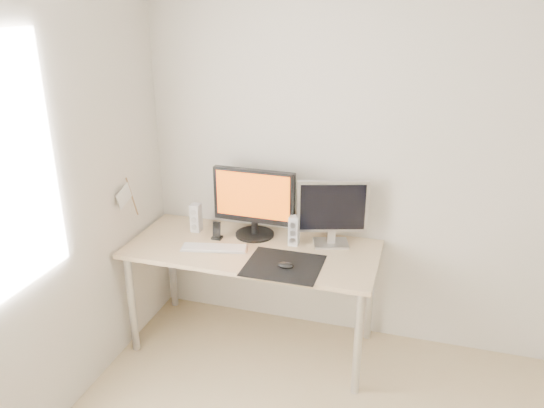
{
  "coord_description": "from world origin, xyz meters",
  "views": [
    {
      "loc": [
        0.07,
        -1.52,
        2.22
      ],
      "look_at": [
        -0.82,
        1.46,
        1.01
      ],
      "focal_mm": 35.0,
      "sensor_mm": 36.0,
      "label": 1
    }
  ],
  "objects_px": {
    "mouse": "(286,265)",
    "desk": "(252,258)",
    "main_monitor": "(254,201)",
    "speaker_left": "(196,218)",
    "phone_dock": "(217,234)",
    "speaker_right": "(294,231)",
    "second_monitor": "(332,210)",
    "keyboard": "(214,248)"
  },
  "relations": [
    {
      "from": "main_monitor",
      "to": "second_monitor",
      "type": "bearing_deg",
      "value": 1.96
    },
    {
      "from": "phone_dock",
      "to": "second_monitor",
      "type": "bearing_deg",
      "value": 9.97
    },
    {
      "from": "speaker_left",
      "to": "speaker_right",
      "type": "bearing_deg",
      "value": -1.4
    },
    {
      "from": "second_monitor",
      "to": "speaker_left",
      "type": "distance_m",
      "value": 0.93
    },
    {
      "from": "desk",
      "to": "speaker_left",
      "type": "relative_size",
      "value": 8.19
    },
    {
      "from": "second_monitor",
      "to": "mouse",
      "type": "bearing_deg",
      "value": -115.89
    },
    {
      "from": "desk",
      "to": "second_monitor",
      "type": "xyz_separation_m",
      "value": [
        0.47,
        0.19,
        0.32
      ]
    },
    {
      "from": "main_monitor",
      "to": "speaker_right",
      "type": "xyz_separation_m",
      "value": [
        0.29,
        -0.05,
        -0.16
      ]
    },
    {
      "from": "mouse",
      "to": "main_monitor",
      "type": "height_order",
      "value": "main_monitor"
    },
    {
      "from": "speaker_right",
      "to": "keyboard",
      "type": "distance_m",
      "value": 0.52
    },
    {
      "from": "desk",
      "to": "keyboard",
      "type": "height_order",
      "value": "keyboard"
    },
    {
      "from": "keyboard",
      "to": "speaker_left",
      "type": "bearing_deg",
      "value": 134.79
    },
    {
      "from": "main_monitor",
      "to": "speaker_left",
      "type": "relative_size",
      "value": 2.82
    },
    {
      "from": "speaker_left",
      "to": "keyboard",
      "type": "distance_m",
      "value": 0.33
    },
    {
      "from": "main_monitor",
      "to": "phone_dock",
      "type": "distance_m",
      "value": 0.33
    },
    {
      "from": "speaker_right",
      "to": "phone_dock",
      "type": "relative_size",
      "value": 1.63
    },
    {
      "from": "keyboard",
      "to": "phone_dock",
      "type": "height_order",
      "value": "phone_dock"
    },
    {
      "from": "speaker_right",
      "to": "main_monitor",
      "type": "bearing_deg",
      "value": 169.74
    },
    {
      "from": "second_monitor",
      "to": "keyboard",
      "type": "bearing_deg",
      "value": -158.17
    },
    {
      "from": "keyboard",
      "to": "desk",
      "type": "bearing_deg",
      "value": 22.33
    },
    {
      "from": "mouse",
      "to": "speaker_right",
      "type": "relative_size",
      "value": 0.5
    },
    {
      "from": "second_monitor",
      "to": "keyboard",
      "type": "height_order",
      "value": "second_monitor"
    },
    {
      "from": "speaker_left",
      "to": "speaker_right",
      "type": "relative_size",
      "value": 1.0
    },
    {
      "from": "speaker_left",
      "to": "speaker_right",
      "type": "height_order",
      "value": "same"
    },
    {
      "from": "desk",
      "to": "keyboard",
      "type": "distance_m",
      "value": 0.26
    },
    {
      "from": "second_monitor",
      "to": "phone_dock",
      "type": "bearing_deg",
      "value": -170.03
    },
    {
      "from": "mouse",
      "to": "speaker_left",
      "type": "distance_m",
      "value": 0.81
    },
    {
      "from": "main_monitor",
      "to": "phone_dock",
      "type": "relative_size",
      "value": 4.6
    },
    {
      "from": "second_monitor",
      "to": "keyboard",
      "type": "relative_size",
      "value": 1.01
    },
    {
      "from": "mouse",
      "to": "phone_dock",
      "type": "relative_size",
      "value": 0.81
    },
    {
      "from": "speaker_left",
      "to": "keyboard",
      "type": "relative_size",
      "value": 0.45
    },
    {
      "from": "mouse",
      "to": "desk",
      "type": "height_order",
      "value": "mouse"
    },
    {
      "from": "phone_dock",
      "to": "speaker_right",
      "type": "bearing_deg",
      "value": 6.78
    },
    {
      "from": "desk",
      "to": "speaker_left",
      "type": "distance_m",
      "value": 0.5
    },
    {
      "from": "speaker_right",
      "to": "keyboard",
      "type": "bearing_deg",
      "value": -155.82
    },
    {
      "from": "main_monitor",
      "to": "phone_dock",
      "type": "bearing_deg",
      "value": -153.32
    },
    {
      "from": "mouse",
      "to": "phone_dock",
      "type": "height_order",
      "value": "phone_dock"
    },
    {
      "from": "desk",
      "to": "speaker_left",
      "type": "xyz_separation_m",
      "value": [
        -0.45,
        0.14,
        0.18
      ]
    },
    {
      "from": "main_monitor",
      "to": "speaker_left",
      "type": "distance_m",
      "value": 0.44
    },
    {
      "from": "keyboard",
      "to": "phone_dock",
      "type": "xyz_separation_m",
      "value": [
        -0.04,
        0.15,
        0.03
      ]
    },
    {
      "from": "mouse",
      "to": "phone_dock",
      "type": "bearing_deg",
      "value": 153.57
    },
    {
      "from": "mouse",
      "to": "speaker_left",
      "type": "bearing_deg",
      "value": 154.38
    }
  ]
}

